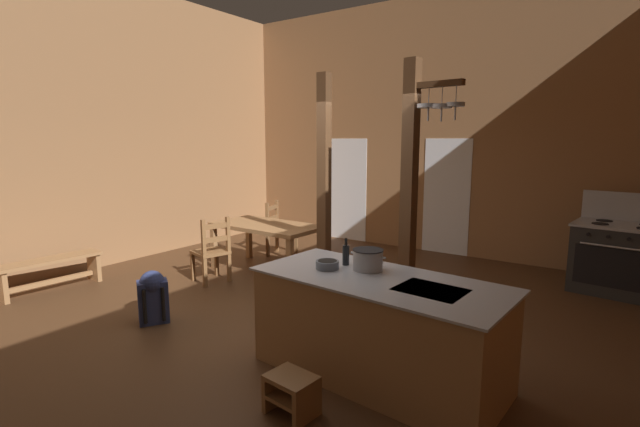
# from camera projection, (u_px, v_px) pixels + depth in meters

# --- Properties ---
(ground_plane) EXTENTS (8.51, 8.87, 0.10)m
(ground_plane) POSITION_uv_depth(u_px,v_px,m) (289.00, 324.00, 5.18)
(ground_plane) COLOR #4C301C
(wall_back) EXTENTS (8.51, 0.14, 4.51)m
(wall_back) POSITION_uv_depth(u_px,v_px,m) (430.00, 127.00, 8.14)
(wall_back) COLOR #93663F
(wall_back) RESTS_ON ground_plane
(wall_left) EXTENTS (0.14, 8.87, 4.51)m
(wall_left) POSITION_uv_depth(u_px,v_px,m) (88.00, 125.00, 7.01)
(wall_left) COLOR #93663F
(wall_left) RESTS_ON ground_plane
(glazed_door_back_left) EXTENTS (1.00, 0.01, 2.05)m
(glazed_door_back_left) POSITION_uv_depth(u_px,v_px,m) (345.00, 189.00, 9.25)
(glazed_door_back_left) COLOR white
(glazed_door_back_left) RESTS_ON ground_plane
(glazed_panel_back_right) EXTENTS (0.84, 0.01, 2.05)m
(glazed_panel_back_right) POSITION_uv_depth(u_px,v_px,m) (446.00, 197.00, 8.06)
(glazed_panel_back_right) COLOR white
(glazed_panel_back_right) RESTS_ON ground_plane
(kitchen_island) EXTENTS (2.23, 1.13, 0.88)m
(kitchen_island) POSITION_uv_depth(u_px,v_px,m) (378.00, 328.00, 3.88)
(kitchen_island) COLOR #9E7044
(kitchen_island) RESTS_ON ground_plane
(stove_range) EXTENTS (1.22, 0.92, 1.32)m
(stove_range) POSITION_uv_depth(u_px,v_px,m) (621.00, 258.00, 6.02)
(stove_range) COLOR #292929
(stove_range) RESTS_ON ground_plane
(support_post_with_pot_rack) EXTENTS (0.65, 0.25, 2.86)m
(support_post_with_pot_rack) POSITION_uv_depth(u_px,v_px,m) (412.00, 185.00, 4.83)
(support_post_with_pot_rack) COLOR brown
(support_post_with_pot_rack) RESTS_ON ground_plane
(support_post_center) EXTENTS (0.14, 0.14, 2.86)m
(support_post_center) POSITION_uv_depth(u_px,v_px,m) (324.00, 186.00, 5.89)
(support_post_center) COLOR brown
(support_post_center) RESTS_ON ground_plane
(step_stool) EXTENTS (0.39, 0.32, 0.30)m
(step_stool) POSITION_uv_depth(u_px,v_px,m) (292.00, 391.00, 3.39)
(step_stool) COLOR brown
(step_stool) RESTS_ON ground_plane
(dining_table) EXTENTS (1.72, 0.95, 0.74)m
(dining_table) POSITION_uv_depth(u_px,v_px,m) (267.00, 230.00, 7.04)
(dining_table) COLOR #9E7044
(dining_table) RESTS_ON ground_plane
(ladderback_chair_near_window) EXTENTS (0.54, 0.54, 0.95)m
(ladderback_chair_near_window) POSITION_uv_depth(u_px,v_px,m) (212.00, 251.00, 6.49)
(ladderback_chair_near_window) COLOR brown
(ladderback_chair_near_window) RESTS_ON ground_plane
(ladderback_chair_by_post) EXTENTS (0.53, 0.53, 0.95)m
(ladderback_chair_by_post) POSITION_uv_depth(u_px,v_px,m) (279.00, 230.00, 8.04)
(ladderback_chair_by_post) COLOR brown
(ladderback_chair_by_post) RESTS_ON ground_plane
(bench_along_left_wall) EXTENTS (0.44, 1.30, 0.44)m
(bench_along_left_wall) POSITION_uv_depth(u_px,v_px,m) (50.00, 269.00, 6.16)
(bench_along_left_wall) COLOR #9E7044
(bench_along_left_wall) RESTS_ON ground_plane
(backpack) EXTENTS (0.38, 0.39, 0.60)m
(backpack) POSITION_uv_depth(u_px,v_px,m) (153.00, 295.00, 5.07)
(backpack) COLOR navy
(backpack) RESTS_ON ground_plane
(stockpot_on_counter) EXTENTS (0.35, 0.28, 0.19)m
(stockpot_on_counter) POSITION_uv_depth(u_px,v_px,m) (368.00, 260.00, 4.04)
(stockpot_on_counter) COLOR #A8AAB2
(stockpot_on_counter) RESTS_ON kitchen_island
(mixing_bowl_on_counter) EXTENTS (0.21, 0.21, 0.08)m
(mixing_bowl_on_counter) POSITION_uv_depth(u_px,v_px,m) (327.00, 265.00, 4.08)
(mixing_bowl_on_counter) COLOR slate
(mixing_bowl_on_counter) RESTS_ON kitchen_island
(bottle_tall_on_counter) EXTENTS (0.06, 0.06, 0.25)m
(bottle_tall_on_counter) POSITION_uv_depth(u_px,v_px,m) (346.00, 254.00, 4.20)
(bottle_tall_on_counter) COLOR #1E2328
(bottle_tall_on_counter) RESTS_ON kitchen_island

